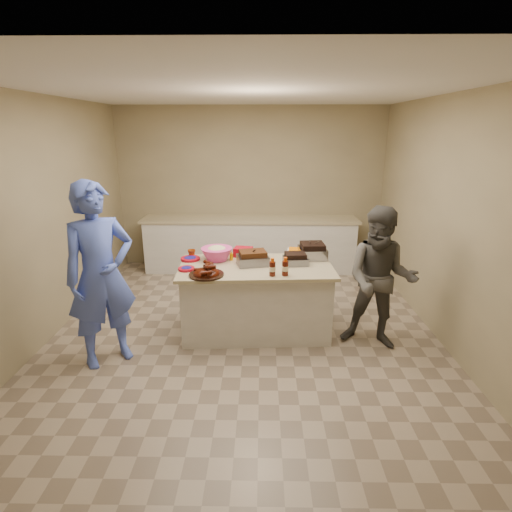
{
  "coord_description": "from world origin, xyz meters",
  "views": [
    {
      "loc": [
        0.2,
        -4.36,
        2.33
      ],
      "look_at": [
        0.13,
        0.02,
        0.93
      ],
      "focal_mm": 28.0,
      "sensor_mm": 36.0,
      "label": 1
    }
  ],
  "objects_px": {
    "rib_platter": "(206,275)",
    "bbq_bottle_b": "(285,275)",
    "coleslaw_bowl": "(217,260)",
    "guest_blue": "(111,359)",
    "roasting_pan": "(312,258)",
    "island": "(256,330)",
    "mustard_bottle": "(231,260)",
    "guest_gray": "(374,344)",
    "plastic_cup": "(192,257)",
    "bbq_bottle_a": "(272,276)"
  },
  "relations": [
    {
      "from": "bbq_bottle_a",
      "to": "guest_blue",
      "type": "xyz_separation_m",
      "value": [
        -1.71,
        -0.32,
        -0.83
      ]
    },
    {
      "from": "bbq_bottle_b",
      "to": "mustard_bottle",
      "type": "bearing_deg",
      "value": 140.29
    },
    {
      "from": "bbq_bottle_a",
      "to": "rib_platter",
      "type": "bearing_deg",
      "value": -179.85
    },
    {
      "from": "roasting_pan",
      "to": "coleslaw_bowl",
      "type": "distance_m",
      "value": 1.15
    },
    {
      "from": "island",
      "to": "roasting_pan",
      "type": "distance_m",
      "value": 1.11
    },
    {
      "from": "rib_platter",
      "to": "plastic_cup",
      "type": "bearing_deg",
      "value": 112.28
    },
    {
      "from": "bbq_bottle_a",
      "to": "mustard_bottle",
      "type": "bearing_deg",
      "value": 132.32
    },
    {
      "from": "bbq_bottle_b",
      "to": "plastic_cup",
      "type": "distance_m",
      "value": 1.28
    },
    {
      "from": "rib_platter",
      "to": "bbq_bottle_a",
      "type": "height_order",
      "value": "bbq_bottle_a"
    },
    {
      "from": "bbq_bottle_a",
      "to": "island",
      "type": "bearing_deg",
      "value": 118.81
    },
    {
      "from": "rib_platter",
      "to": "coleslaw_bowl",
      "type": "bearing_deg",
      "value": 83.96
    },
    {
      "from": "roasting_pan",
      "to": "mustard_bottle",
      "type": "bearing_deg",
      "value": -177.99
    },
    {
      "from": "bbq_bottle_a",
      "to": "guest_gray",
      "type": "xyz_separation_m",
      "value": [
        1.16,
        0.02,
        -0.83
      ]
    },
    {
      "from": "rib_platter",
      "to": "plastic_cup",
      "type": "distance_m",
      "value": 0.7
    },
    {
      "from": "mustard_bottle",
      "to": "plastic_cup",
      "type": "bearing_deg",
      "value": 165.67
    },
    {
      "from": "coleslaw_bowl",
      "to": "plastic_cup",
      "type": "height_order",
      "value": "coleslaw_bowl"
    },
    {
      "from": "rib_platter",
      "to": "guest_gray",
      "type": "relative_size",
      "value": 0.24
    },
    {
      "from": "island",
      "to": "rib_platter",
      "type": "relative_size",
      "value": 4.65
    },
    {
      "from": "guest_gray",
      "to": "island",
      "type": "bearing_deg",
      "value": -174.24
    },
    {
      "from": "mustard_bottle",
      "to": "plastic_cup",
      "type": "height_order",
      "value": "mustard_bottle"
    },
    {
      "from": "bbq_bottle_b",
      "to": "guest_blue",
      "type": "xyz_separation_m",
      "value": [
        -1.84,
        -0.34,
        -0.83
      ]
    },
    {
      "from": "roasting_pan",
      "to": "coleslaw_bowl",
      "type": "height_order",
      "value": "coleslaw_bowl"
    },
    {
      "from": "coleslaw_bowl",
      "to": "island",
      "type": "bearing_deg",
      "value": -22.95
    },
    {
      "from": "island",
      "to": "coleslaw_bowl",
      "type": "distance_m",
      "value": 0.97
    },
    {
      "from": "island",
      "to": "bbq_bottle_b",
      "type": "bearing_deg",
      "value": -47.76
    },
    {
      "from": "rib_platter",
      "to": "bbq_bottle_b",
      "type": "bearing_deg",
      "value": 1.08
    },
    {
      "from": "guest_gray",
      "to": "guest_blue",
      "type": "bearing_deg",
      "value": -154.46
    },
    {
      "from": "rib_platter",
      "to": "bbq_bottle_a",
      "type": "relative_size",
      "value": 1.91
    },
    {
      "from": "island",
      "to": "bbq_bottle_b",
      "type": "distance_m",
      "value": 0.94
    },
    {
      "from": "island",
      "to": "plastic_cup",
      "type": "bearing_deg",
      "value": 154.8
    },
    {
      "from": "island",
      "to": "bbq_bottle_a",
      "type": "height_order",
      "value": "bbq_bottle_a"
    },
    {
      "from": "bbq_bottle_b",
      "to": "guest_gray",
      "type": "bearing_deg",
      "value": 0.3
    },
    {
      "from": "island",
      "to": "guest_gray",
      "type": "distance_m",
      "value": 1.38
    },
    {
      "from": "plastic_cup",
      "to": "guest_blue",
      "type": "bearing_deg",
      "value": -126.97
    },
    {
      "from": "bbq_bottle_a",
      "to": "plastic_cup",
      "type": "xyz_separation_m",
      "value": [
        -0.97,
        0.65,
        0.0
      ]
    },
    {
      "from": "mustard_bottle",
      "to": "bbq_bottle_a",
      "type": "bearing_deg",
      "value": -47.68
    },
    {
      "from": "roasting_pan",
      "to": "guest_blue",
      "type": "distance_m",
      "value": 2.54
    },
    {
      "from": "coleslaw_bowl",
      "to": "guest_blue",
      "type": "height_order",
      "value": "coleslaw_bowl"
    },
    {
      "from": "coleslaw_bowl",
      "to": "bbq_bottle_b",
      "type": "relative_size",
      "value": 1.85
    },
    {
      "from": "island",
      "to": "guest_gray",
      "type": "bearing_deg",
      "value": -16.0
    },
    {
      "from": "mustard_bottle",
      "to": "guest_blue",
      "type": "xyz_separation_m",
      "value": [
        -1.23,
        -0.85,
        -0.83
      ]
    },
    {
      "from": "bbq_bottle_a",
      "to": "mustard_bottle",
      "type": "xyz_separation_m",
      "value": [
        -0.48,
        0.52,
        0.0
      ]
    },
    {
      "from": "guest_blue",
      "to": "guest_gray",
      "type": "bearing_deg",
      "value": -31.5
    },
    {
      "from": "rib_platter",
      "to": "guest_gray",
      "type": "xyz_separation_m",
      "value": [
        1.87,
        0.02,
        -0.83
      ]
    },
    {
      "from": "island",
      "to": "guest_gray",
      "type": "xyz_separation_m",
      "value": [
        1.34,
        -0.31,
        0.0
      ]
    },
    {
      "from": "island",
      "to": "bbq_bottle_b",
      "type": "relative_size",
      "value": 8.7
    },
    {
      "from": "rib_platter",
      "to": "bbq_bottle_b",
      "type": "xyz_separation_m",
      "value": [
        0.84,
        0.02,
        0.0
      ]
    },
    {
      "from": "mustard_bottle",
      "to": "bbq_bottle_b",
      "type": "bearing_deg",
      "value": -39.71
    },
    {
      "from": "rib_platter",
      "to": "mustard_bottle",
      "type": "height_order",
      "value": "rib_platter"
    },
    {
      "from": "coleslaw_bowl",
      "to": "bbq_bottle_b",
      "type": "height_order",
      "value": "coleslaw_bowl"
    }
  ]
}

